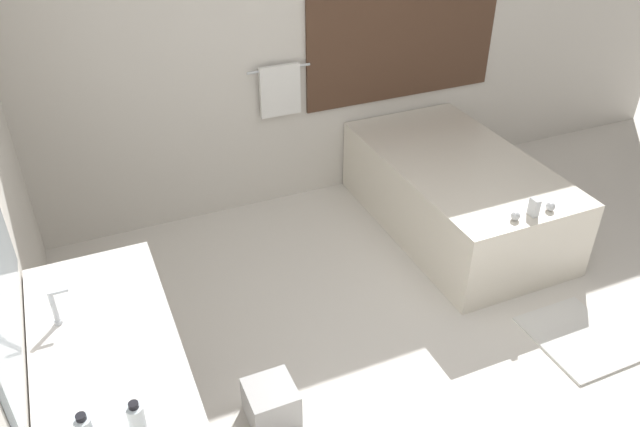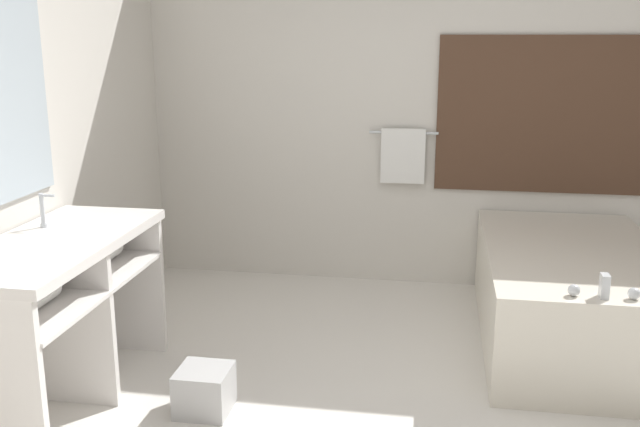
# 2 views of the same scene
# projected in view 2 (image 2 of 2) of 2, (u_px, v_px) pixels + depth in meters

# --- Properties ---
(wall_back_with_blinds) EXTENTS (7.40, 0.13, 2.70)m
(wall_back_with_blinds) POSITION_uv_depth(u_px,v_px,m) (451.00, 105.00, 5.13)
(wall_back_with_blinds) COLOR silver
(wall_back_with_blinds) RESTS_ON ground_plane
(vanity_counter) EXTENTS (0.61, 1.34, 0.87)m
(vanity_counter) POSITION_uv_depth(u_px,v_px,m) (61.00, 285.00, 3.56)
(vanity_counter) COLOR white
(vanity_counter) RESTS_ON ground_plane
(sink_faucet) EXTENTS (0.09, 0.04, 0.18)m
(sink_faucet) POSITION_uv_depth(u_px,v_px,m) (43.00, 211.00, 3.68)
(sink_faucet) COLOR silver
(sink_faucet) RESTS_ON vanity_counter
(bathtub) EXTENTS (1.03, 1.84, 0.71)m
(bathtub) POSITION_uv_depth(u_px,v_px,m) (570.00, 291.00, 4.34)
(bathtub) COLOR silver
(bathtub) RESTS_ON ground_plane
(waste_bin) EXTENTS (0.26, 0.26, 0.23)m
(waste_bin) POSITION_uv_depth(u_px,v_px,m) (204.00, 390.00, 3.57)
(waste_bin) COLOR #B2B2B2
(waste_bin) RESTS_ON ground_plane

